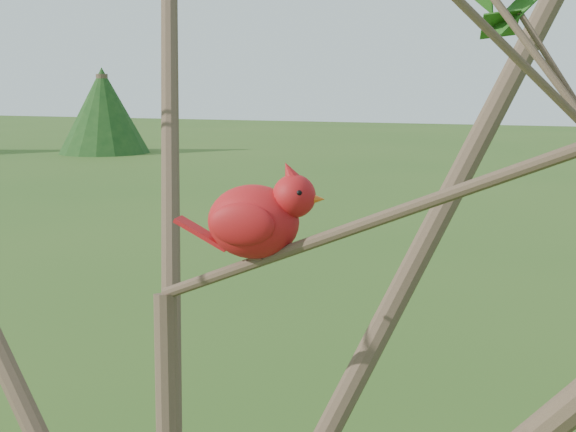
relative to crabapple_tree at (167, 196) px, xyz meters
The scene contains 3 objects.
crabapple_tree is the anchor object (origin of this frame).
cardinal 0.15m from the crabapple_tree, 53.74° to the left, with size 0.22×0.12×0.15m.
distant_trees 23.83m from the crabapple_tree, 98.85° to the left, with size 39.61×15.47×3.21m.
Camera 1 is at (0.53, -0.94, 2.27)m, focal length 50.00 mm.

